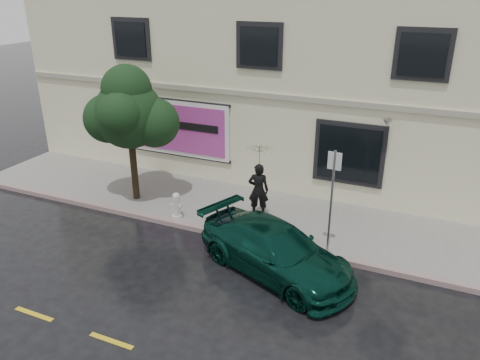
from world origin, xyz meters
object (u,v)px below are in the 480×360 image
at_px(street_tree, 129,115).
at_px(fire_hydrant, 177,206).
at_px(car, 275,250).
at_px(pedestrian, 258,190).

distance_m(street_tree, fire_hydrant, 3.36).
distance_m(car, street_tree, 6.72).
distance_m(car, pedestrian, 3.01).
bearing_deg(car, fire_hydrant, 92.23).
relative_size(pedestrian, fire_hydrant, 2.08).
bearing_deg(pedestrian, car, 105.23).
distance_m(pedestrian, fire_hydrant, 2.64).
xyz_separation_m(pedestrian, street_tree, (-4.38, -0.45, 2.09)).
bearing_deg(fire_hydrant, street_tree, 145.58).
bearing_deg(street_tree, car, -19.91).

